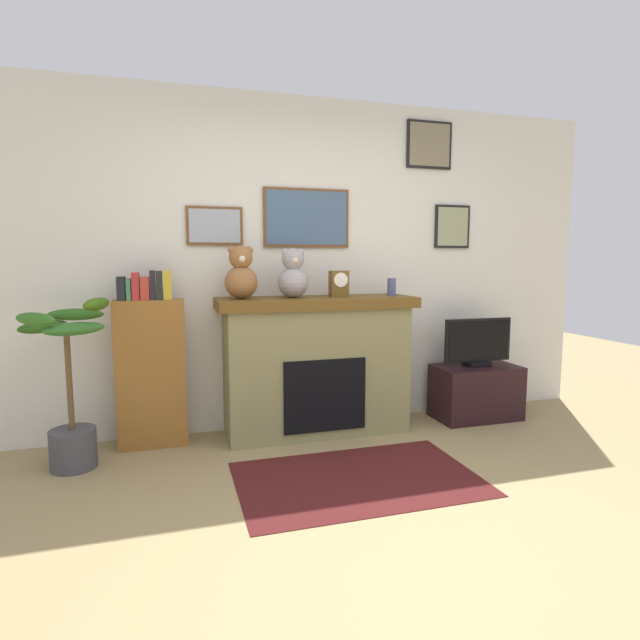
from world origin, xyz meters
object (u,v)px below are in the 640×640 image
at_px(fireplace, 316,364).
at_px(bookshelf, 151,366).
at_px(potted_plant, 70,396).
at_px(mantel_clock, 339,284).
at_px(television, 478,343).
at_px(candle_jar, 392,287).
at_px(teddy_bear_grey, 241,275).
at_px(tv_stand, 476,392).
at_px(teddy_bear_brown, 293,276).

distance_m(fireplace, bookshelf, 1.22).
height_order(potted_plant, mantel_clock, mantel_clock).
relative_size(bookshelf, potted_plant, 1.15).
xyz_separation_m(potted_plant, mantel_clock, (1.88, 0.20, 0.68)).
relative_size(bookshelf, television, 2.07).
bearing_deg(candle_jar, mantel_clock, -179.82).
distance_m(candle_jar, mantel_clock, 0.44).
height_order(mantel_clock, teddy_bear_grey, teddy_bear_grey).
bearing_deg(television, fireplace, 177.32).
bearing_deg(candle_jar, teddy_bear_grey, -179.98).
bearing_deg(tv_stand, teddy_bear_brown, 178.34).
bearing_deg(television, teddy_bear_grey, 178.63).
height_order(candle_jar, teddy_bear_grey, teddy_bear_grey).
height_order(fireplace, bookshelf, bookshelf).
height_order(tv_stand, teddy_bear_brown, teddy_bear_brown).
bearing_deg(potted_plant, fireplace, 7.39).
height_order(bookshelf, candle_jar, bookshelf).
height_order(candle_jar, mantel_clock, mantel_clock).
bearing_deg(bookshelf, candle_jar, -1.68).
relative_size(candle_jar, teddy_bear_brown, 0.37).
bearing_deg(fireplace, tv_stand, -2.62).
relative_size(mantel_clock, teddy_bear_brown, 0.54).
xyz_separation_m(bookshelf, tv_stand, (2.61, -0.10, -0.36)).
height_order(tv_stand, candle_jar, candle_jar).
bearing_deg(candle_jar, television, -3.51).
bearing_deg(candle_jar, teddy_bear_brown, -179.97).
bearing_deg(teddy_bear_brown, potted_plant, -172.40).
bearing_deg(fireplace, mantel_clock, -6.19).
height_order(potted_plant, teddy_bear_grey, teddy_bear_grey).
bearing_deg(mantel_clock, teddy_bear_grey, 179.93).
distance_m(fireplace, potted_plant, 1.72).
distance_m(bookshelf, teddy_bear_grey, 0.91).
height_order(fireplace, television, fireplace).
bearing_deg(television, potted_plant, -177.12).
bearing_deg(tv_stand, mantel_clock, 177.90).
xyz_separation_m(tv_stand, television, (0.00, -0.00, 0.42)).
distance_m(potted_plant, teddy_bear_grey, 1.38).
bearing_deg(teddy_bear_grey, fireplace, 1.83).
xyz_separation_m(bookshelf, television, (2.61, -0.10, 0.06)).
xyz_separation_m(tv_stand, teddy_bear_grey, (-1.96, 0.05, 1.01)).
height_order(bookshelf, teddy_bear_brown, teddy_bear_brown).
relative_size(tv_stand, candle_jar, 5.09).
xyz_separation_m(television, mantel_clock, (-1.22, 0.05, 0.51)).
xyz_separation_m(fireplace, teddy_bear_brown, (-0.18, -0.02, 0.69)).
distance_m(potted_plant, teddy_bear_brown, 1.70).
distance_m(bookshelf, television, 2.61).
xyz_separation_m(mantel_clock, teddy_bear_grey, (-0.75, 0.00, 0.07)).
height_order(bookshelf, tv_stand, bookshelf).
bearing_deg(bookshelf, potted_plant, -152.14).
distance_m(fireplace, teddy_bear_brown, 0.71).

